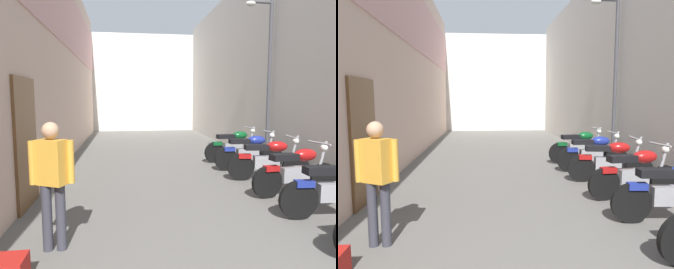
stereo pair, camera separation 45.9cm
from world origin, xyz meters
TOP-DOWN VIEW (x-y plane):
  - ground_plane at (0.00, 7.23)m, footprint 34.46×34.46m
  - building_left at (-3.12, 9.17)m, footprint 0.45×18.46m
  - building_right at (3.13, 9.22)m, footprint 0.45×18.46m
  - building_far_end at (0.00, 19.46)m, footprint 8.85×2.00m
  - motorcycle_fifth at (1.99, 5.49)m, footprint 1.85×0.58m
  - motorcycle_sixth at (1.99, 6.63)m, footprint 1.84×0.58m
  - motorcycle_seventh at (1.99, 7.70)m, footprint 1.85×0.58m
  - motorcycle_eighth at (1.99, 8.81)m, footprint 1.85×0.58m
  - pedestrian_mid_alley at (-2.13, 3.91)m, footprint 0.52×0.33m
  - street_lamp at (2.68, 8.36)m, footprint 0.79×0.18m

SIDE VIEW (x-z plane):
  - ground_plane at x=0.00m, z-range 0.00..0.00m
  - motorcycle_fifth at x=1.99m, z-range -0.02..1.02m
  - motorcycle_sixth at x=1.99m, z-range -0.02..1.02m
  - motorcycle_seventh at x=1.99m, z-range -0.02..1.02m
  - motorcycle_eighth at x=1.99m, z-range -0.02..1.02m
  - pedestrian_mid_alley at x=-2.13m, z-range 0.13..1.70m
  - street_lamp at x=2.68m, z-range 0.39..4.89m
  - building_far_end at x=0.00m, z-range 0.00..5.61m
  - building_right at x=3.13m, z-range 0.00..5.97m
  - building_left at x=-3.12m, z-range 0.02..6.12m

